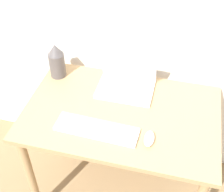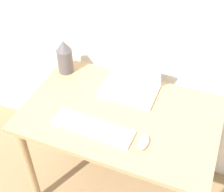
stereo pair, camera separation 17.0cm
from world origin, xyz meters
The scene contains 6 objects.
wall_back centered at (0.00, 0.77, 1.25)m, with size 6.00×0.05×2.50m.
desk centered at (0.00, 0.35, 0.66)m, with size 1.09×0.70×0.77m.
laptop centered at (-0.02, 0.56, 0.82)m, with size 0.33×0.24×0.24m.
keyboard centered at (-0.09, 0.18, 0.78)m, with size 0.45×0.14×0.02m.
mouse centered at (0.18, 0.18, 0.78)m, with size 0.05×0.11×0.03m.
vase centered at (-0.46, 0.57, 0.88)m, with size 0.10×0.10×0.23m.
Camera 2 is at (0.41, -0.81, 2.01)m, focal length 50.00 mm.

